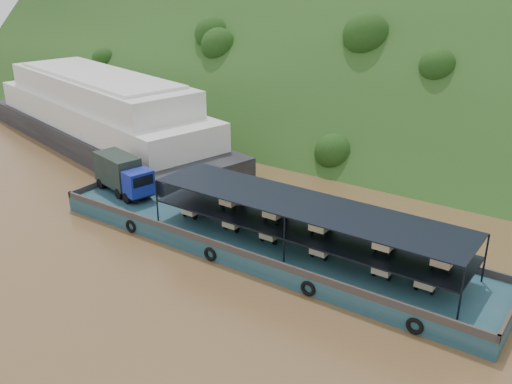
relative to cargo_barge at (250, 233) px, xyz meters
The scene contains 4 objects.
ground 1.38m from the cargo_barge, 28.03° to the right, with size 160.00×160.00×0.00m, color brown.
hillside 35.63m from the cargo_barge, 88.81° to the left, with size 140.00×28.00×28.00m, color #1D3A15.
cargo_barge is the anchor object (origin of this frame).
passenger_ferry 30.52m from the cargo_barge, 159.11° to the left, with size 42.41×19.53×8.33m.
Camera 1 is at (21.44, -30.59, 19.86)m, focal length 40.00 mm.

